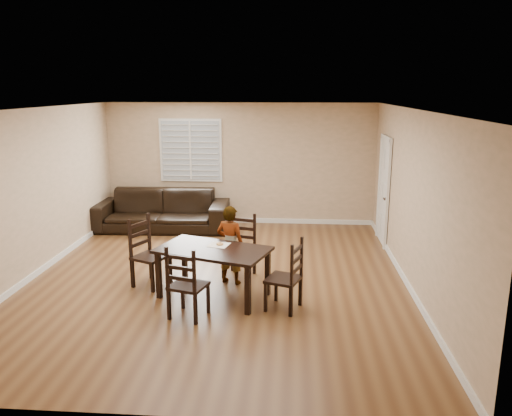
# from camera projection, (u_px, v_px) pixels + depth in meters

# --- Properties ---
(ground) EXTENTS (7.00, 7.00, 0.00)m
(ground) POSITION_uv_depth(u_px,v_px,m) (218.00, 278.00, 8.08)
(ground) COLOR brown
(ground) RESTS_ON ground
(room) EXTENTS (6.04, 7.04, 2.72)m
(room) POSITION_uv_depth(u_px,v_px,m) (220.00, 166.00, 7.83)
(room) COLOR #D0AD8C
(room) RESTS_ON ground
(dining_table) EXTENTS (1.78, 1.35, 0.74)m
(dining_table) POSITION_uv_depth(u_px,v_px,m) (213.00, 254.00, 7.25)
(dining_table) COLOR black
(dining_table) RESTS_ON ground
(chair_near) EXTENTS (0.56, 0.54, 1.02)m
(chair_near) POSITION_uv_depth(u_px,v_px,m) (242.00, 247.00, 8.20)
(chair_near) COLOR black
(chair_near) RESTS_ON ground
(chair_far) EXTENTS (0.56, 0.54, 1.02)m
(chair_far) POSITION_uv_depth(u_px,v_px,m) (184.00, 287.00, 6.54)
(chair_far) COLOR black
(chair_far) RESTS_ON ground
(chair_left) EXTENTS (0.62, 0.64, 1.09)m
(chair_left) POSITION_uv_depth(u_px,v_px,m) (144.00, 254.00, 7.76)
(chair_left) COLOR black
(chair_left) RESTS_ON ground
(chair_right) EXTENTS (0.55, 0.57, 1.01)m
(chair_right) POSITION_uv_depth(u_px,v_px,m) (292.00, 279.00, 6.83)
(chair_right) COLOR black
(chair_right) RESTS_ON ground
(child) EXTENTS (0.53, 0.43, 1.25)m
(child) POSITION_uv_depth(u_px,v_px,m) (230.00, 245.00, 7.77)
(child) COLOR gray
(child) RESTS_ON ground
(napkin) EXTENTS (0.34, 0.34, 0.00)m
(napkin) POSITION_uv_depth(u_px,v_px,m) (219.00, 245.00, 7.39)
(napkin) COLOR silver
(napkin) RESTS_ON dining_table
(donut) EXTENTS (0.11, 0.11, 0.04)m
(donut) POSITION_uv_depth(u_px,v_px,m) (220.00, 244.00, 7.37)
(donut) COLOR #C78947
(donut) RESTS_ON napkin
(sofa) EXTENTS (2.94, 1.23, 0.85)m
(sofa) POSITION_uv_depth(u_px,v_px,m) (161.00, 210.00, 10.82)
(sofa) COLOR black
(sofa) RESTS_ON ground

